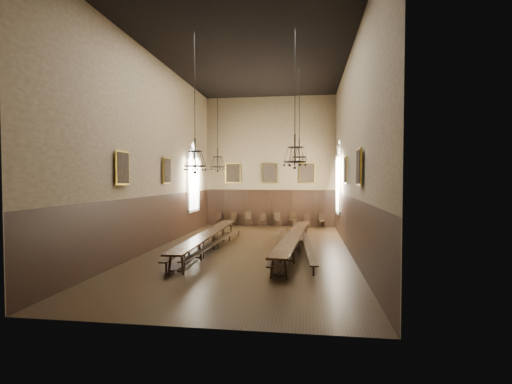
% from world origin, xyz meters
% --- Properties ---
extents(floor, '(9.00, 18.00, 0.02)m').
position_xyz_m(floor, '(0.00, 0.00, -0.01)').
color(floor, black).
rests_on(floor, ground).
extents(ceiling, '(9.00, 18.00, 0.02)m').
position_xyz_m(ceiling, '(0.00, 0.00, 9.01)').
color(ceiling, black).
rests_on(ceiling, ground).
extents(wall_back, '(9.00, 0.02, 9.00)m').
position_xyz_m(wall_back, '(0.00, 9.01, 4.50)').
color(wall_back, '#816A4F').
rests_on(wall_back, ground).
extents(wall_front, '(9.00, 0.02, 9.00)m').
position_xyz_m(wall_front, '(0.00, -9.01, 4.50)').
color(wall_front, '#816A4F').
rests_on(wall_front, ground).
extents(wall_left, '(0.02, 18.00, 9.00)m').
position_xyz_m(wall_left, '(-4.51, 0.00, 4.50)').
color(wall_left, '#816A4F').
rests_on(wall_left, ground).
extents(wall_right, '(0.02, 18.00, 9.00)m').
position_xyz_m(wall_right, '(4.51, 0.00, 4.50)').
color(wall_right, '#816A4F').
rests_on(wall_right, ground).
extents(wainscot_panelling, '(9.00, 18.00, 2.50)m').
position_xyz_m(wainscot_panelling, '(0.00, 0.00, 1.25)').
color(wainscot_panelling, black).
rests_on(wainscot_panelling, floor).
extents(table_left, '(0.94, 10.16, 0.79)m').
position_xyz_m(table_left, '(-1.94, -0.14, 0.40)').
color(table_left, black).
rests_on(table_left, floor).
extents(table_right, '(1.40, 10.10, 0.79)m').
position_xyz_m(table_right, '(2.00, -0.25, 0.39)').
color(table_right, black).
rests_on(table_right, floor).
extents(bench_left_outer, '(0.70, 9.70, 0.44)m').
position_xyz_m(bench_left_outer, '(-2.50, 0.05, 0.28)').
color(bench_left_outer, black).
rests_on(bench_left_outer, floor).
extents(bench_left_inner, '(0.71, 9.12, 0.41)m').
position_xyz_m(bench_left_inner, '(-1.52, 0.01, 0.26)').
color(bench_left_inner, black).
rests_on(bench_left_inner, floor).
extents(bench_right_inner, '(0.42, 9.63, 0.43)m').
position_xyz_m(bench_right_inner, '(1.36, -0.12, 0.28)').
color(bench_right_inner, black).
rests_on(bench_right_inner, floor).
extents(bench_right_outer, '(0.82, 9.67, 0.43)m').
position_xyz_m(bench_right_outer, '(2.57, 0.22, 0.28)').
color(bench_right_outer, black).
rests_on(bench_right_outer, floor).
extents(chair_0, '(0.51, 0.51, 0.95)m').
position_xyz_m(chair_0, '(-3.60, 8.47, 0.29)').
color(chair_0, black).
rests_on(chair_0, floor).
extents(chair_1, '(0.49, 0.49, 0.94)m').
position_xyz_m(chair_1, '(-2.48, 8.56, 0.28)').
color(chair_1, black).
rests_on(chair_1, floor).
extents(chair_2, '(0.56, 0.56, 1.00)m').
position_xyz_m(chair_2, '(-1.43, 8.52, 0.30)').
color(chair_2, black).
rests_on(chair_2, floor).
extents(chair_3, '(0.46, 0.46, 0.89)m').
position_xyz_m(chair_3, '(-0.44, 8.50, 0.27)').
color(chair_3, black).
rests_on(chair_3, floor).
extents(chair_4, '(0.52, 0.52, 0.96)m').
position_xyz_m(chair_4, '(0.58, 8.56, 0.29)').
color(chair_4, black).
rests_on(chair_4, floor).
extents(chair_5, '(0.54, 0.54, 1.02)m').
position_xyz_m(chair_5, '(1.61, 8.59, 0.31)').
color(chair_5, black).
rests_on(chair_5, floor).
extents(chair_6, '(0.46, 0.46, 0.89)m').
position_xyz_m(chair_6, '(2.58, 8.47, 0.27)').
color(chair_6, black).
rests_on(chair_6, floor).
extents(chair_7, '(0.47, 0.47, 0.91)m').
position_xyz_m(chair_7, '(3.60, 8.56, 0.28)').
color(chair_7, black).
rests_on(chair_7, floor).
extents(chandelier_back_left, '(0.83, 0.83, 5.21)m').
position_xyz_m(chandelier_back_left, '(-2.20, 2.76, 4.29)').
color(chandelier_back_left, black).
rests_on(chandelier_back_left, ceiling).
extents(chandelier_back_right, '(0.79, 0.79, 4.72)m').
position_xyz_m(chandelier_back_right, '(2.18, 2.63, 4.76)').
color(chandelier_back_right, black).
rests_on(chandelier_back_right, ceiling).
extents(chandelier_front_left, '(0.89, 0.89, 5.37)m').
position_xyz_m(chandelier_front_left, '(-1.77, -2.69, 4.13)').
color(chandelier_front_left, black).
rests_on(chandelier_front_left, ceiling).
extents(chandelier_front_right, '(0.86, 0.86, 5.21)m').
position_xyz_m(chandelier_front_right, '(2.12, -2.50, 4.28)').
color(chandelier_front_right, black).
rests_on(chandelier_front_right, ceiling).
extents(portrait_back_0, '(1.10, 0.12, 1.40)m').
position_xyz_m(portrait_back_0, '(-2.60, 8.88, 3.70)').
color(portrait_back_0, gold).
rests_on(portrait_back_0, wall_back).
extents(portrait_back_1, '(1.10, 0.12, 1.40)m').
position_xyz_m(portrait_back_1, '(0.00, 8.88, 3.70)').
color(portrait_back_1, gold).
rests_on(portrait_back_1, wall_back).
extents(portrait_back_2, '(1.10, 0.12, 1.40)m').
position_xyz_m(portrait_back_2, '(2.60, 8.88, 3.70)').
color(portrait_back_2, gold).
rests_on(portrait_back_2, wall_back).
extents(portrait_left_0, '(0.12, 1.00, 1.30)m').
position_xyz_m(portrait_left_0, '(-4.38, 1.00, 3.70)').
color(portrait_left_0, gold).
rests_on(portrait_left_0, wall_left).
extents(portrait_left_1, '(0.12, 1.00, 1.30)m').
position_xyz_m(portrait_left_1, '(-4.38, -3.50, 3.70)').
color(portrait_left_1, gold).
rests_on(portrait_left_1, wall_left).
extents(portrait_right_0, '(0.12, 1.00, 1.30)m').
position_xyz_m(portrait_right_0, '(4.38, 1.00, 3.70)').
color(portrait_right_0, gold).
rests_on(portrait_right_0, wall_right).
extents(portrait_right_1, '(0.12, 1.00, 1.30)m').
position_xyz_m(portrait_right_1, '(4.38, -3.50, 3.70)').
color(portrait_right_1, gold).
rests_on(portrait_right_1, wall_right).
extents(window_right, '(0.20, 2.20, 4.60)m').
position_xyz_m(window_right, '(4.43, 5.50, 3.40)').
color(window_right, white).
rests_on(window_right, wall_right).
extents(window_left, '(0.20, 2.20, 4.60)m').
position_xyz_m(window_left, '(-4.43, 5.50, 3.40)').
color(window_left, white).
rests_on(window_left, wall_left).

